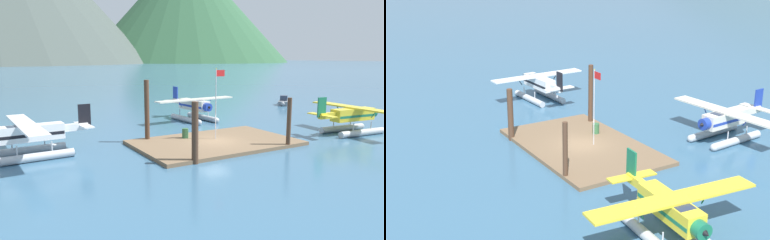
% 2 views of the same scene
% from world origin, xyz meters
% --- Properties ---
extents(ground_plane, '(1200.00, 1200.00, 0.00)m').
position_xyz_m(ground_plane, '(0.00, 0.00, 0.00)').
color(ground_plane, '#38607F').
extents(dock_platform, '(13.86, 8.75, 0.30)m').
position_xyz_m(dock_platform, '(0.00, 0.00, 0.15)').
color(dock_platform, brown).
rests_on(dock_platform, ground).
extents(piling_near_left, '(0.48, 0.48, 4.50)m').
position_xyz_m(piling_near_left, '(-4.62, -4.26, 2.25)').
color(piling_near_left, '#4C3323').
rests_on(piling_near_left, ground).
extents(piling_near_right, '(0.37, 0.37, 4.26)m').
position_xyz_m(piling_near_right, '(4.62, -4.16, 2.13)').
color(piling_near_right, '#4C3323').
rests_on(piling_near_right, ground).
extents(piling_far_left, '(0.43, 0.43, 5.61)m').
position_xyz_m(piling_far_left, '(-4.79, 3.81, 2.80)').
color(piling_far_left, '#4C3323').
rests_on(piling_far_left, ground).
extents(flagpole, '(0.95, 0.10, 6.33)m').
position_xyz_m(flagpole, '(0.67, 0.78, 4.22)').
color(flagpole, silver).
rests_on(flagpole, dock_platform).
extents(fuel_drum, '(0.62, 0.62, 0.88)m').
position_xyz_m(fuel_drum, '(-1.67, 2.41, 0.74)').
color(fuel_drum, '#33663D').
rests_on(fuel_drum, dock_platform).
extents(seaplane_white_port_fwd, '(7.98, 10.46, 3.84)m').
position_xyz_m(seaplane_white_port_fwd, '(-14.55, 3.40, 1.58)').
color(seaplane_white_port_fwd, '#B7BABF').
rests_on(seaplane_white_port_fwd, ground).
extents(seaplane_cream_bow_right, '(10.48, 7.97, 3.84)m').
position_xyz_m(seaplane_cream_bow_right, '(4.63, 11.43, 1.58)').
color(seaplane_cream_bow_right, '#B7BABF').
rests_on(seaplane_cream_bow_right, ground).
extents(seaplane_yellow_stbd_aft, '(7.96, 10.48, 3.84)m').
position_xyz_m(seaplane_yellow_stbd_aft, '(14.48, -3.05, 1.58)').
color(seaplane_yellow_stbd_aft, '#B7BABF').
rests_on(seaplane_yellow_stbd_aft, ground).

